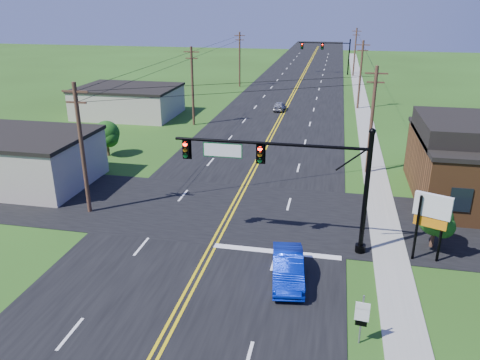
% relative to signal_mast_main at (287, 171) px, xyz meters
% --- Properties ---
extents(ground, '(260.00, 260.00, 0.00)m').
position_rel_signal_mast_main_xyz_m(ground, '(-4.34, -8.00, -4.75)').
color(ground, '#254413').
rests_on(ground, ground).
extents(road_main, '(16.00, 220.00, 0.04)m').
position_rel_signal_mast_main_xyz_m(road_main, '(-4.34, 42.00, -4.73)').
color(road_main, black).
rests_on(road_main, ground).
extents(road_cross, '(70.00, 10.00, 0.04)m').
position_rel_signal_mast_main_xyz_m(road_cross, '(-4.34, 4.00, -4.73)').
color(road_cross, black).
rests_on(road_cross, ground).
extents(sidewalk, '(2.00, 160.00, 0.08)m').
position_rel_signal_mast_main_xyz_m(sidewalk, '(6.16, 32.00, -4.71)').
color(sidewalk, gray).
rests_on(sidewalk, ground).
extents(signal_mast_main, '(11.30, 0.60, 7.48)m').
position_rel_signal_mast_main_xyz_m(signal_mast_main, '(0.00, 0.00, 0.00)').
color(signal_mast_main, black).
rests_on(signal_mast_main, ground).
extents(signal_mast_far, '(10.98, 0.60, 7.48)m').
position_rel_signal_mast_main_xyz_m(signal_mast_far, '(0.10, 72.00, -0.20)').
color(signal_mast_far, black).
rests_on(signal_mast_far, ground).
extents(cream_bldg_near, '(10.20, 8.20, 4.10)m').
position_rel_signal_mast_main_xyz_m(cream_bldg_near, '(-21.34, 6.00, -2.69)').
color(cream_bldg_near, '#BDB1A2').
rests_on(cream_bldg_near, ground).
extents(cream_bldg_far, '(12.20, 9.20, 3.70)m').
position_rel_signal_mast_main_xyz_m(cream_bldg_far, '(-23.34, 30.00, -2.89)').
color(cream_bldg_far, '#BDB1A2').
rests_on(cream_bldg_far, ground).
extents(utility_pole_left_a, '(1.80, 0.28, 9.00)m').
position_rel_signal_mast_main_xyz_m(utility_pole_left_a, '(-13.84, 2.00, -0.03)').
color(utility_pole_left_a, '#3A261A').
rests_on(utility_pole_left_a, ground).
extents(utility_pole_left_b, '(1.80, 0.28, 9.00)m').
position_rel_signal_mast_main_xyz_m(utility_pole_left_b, '(-13.84, 27.00, -0.03)').
color(utility_pole_left_b, '#3A261A').
rests_on(utility_pole_left_b, ground).
extents(utility_pole_left_c, '(1.80, 0.28, 9.00)m').
position_rel_signal_mast_main_xyz_m(utility_pole_left_c, '(-13.84, 54.00, -0.03)').
color(utility_pole_left_c, '#3A261A').
rests_on(utility_pole_left_c, ground).
extents(utility_pole_right_a, '(1.80, 0.28, 9.00)m').
position_rel_signal_mast_main_xyz_m(utility_pole_right_a, '(5.46, 14.00, -0.03)').
color(utility_pole_right_a, '#3A261A').
rests_on(utility_pole_right_a, ground).
extents(utility_pole_right_b, '(1.80, 0.28, 9.00)m').
position_rel_signal_mast_main_xyz_m(utility_pole_right_b, '(5.46, 40.00, -0.03)').
color(utility_pole_right_b, '#3A261A').
rests_on(utility_pole_right_b, ground).
extents(utility_pole_right_c, '(1.80, 0.28, 9.00)m').
position_rel_signal_mast_main_xyz_m(utility_pole_right_c, '(5.46, 70.00, -0.03)').
color(utility_pole_right_c, '#3A261A').
rests_on(utility_pole_right_c, ground).
extents(tree_right_back, '(3.00, 3.00, 4.10)m').
position_rel_signal_mast_main_xyz_m(tree_right_back, '(11.66, 18.00, -2.15)').
color(tree_right_back, '#3A261A').
rests_on(tree_right_back, ground).
extents(shrub_corner, '(2.00, 2.00, 2.86)m').
position_rel_signal_mast_main_xyz_m(shrub_corner, '(8.66, 1.50, -2.90)').
color(shrub_corner, '#3A261A').
rests_on(shrub_corner, ground).
extents(tree_left, '(2.40, 2.40, 3.37)m').
position_rel_signal_mast_main_xyz_m(tree_left, '(-18.34, 14.00, -2.59)').
color(tree_left, '#3A261A').
rests_on(tree_left, ground).
extents(blue_car, '(2.17, 4.68, 1.49)m').
position_rel_signal_mast_main_xyz_m(blue_car, '(0.61, -3.84, -4.01)').
color(blue_car, '#0822B1').
rests_on(blue_car, ground).
extents(distant_car, '(1.52, 3.51, 1.18)m').
position_rel_signal_mast_main_xyz_m(distant_car, '(-4.83, 36.65, -4.16)').
color(distant_car, '#9E9EA2').
rests_on(distant_car, ground).
extents(route_sign, '(0.60, 0.12, 2.41)m').
position_rel_signal_mast_main_xyz_m(route_sign, '(4.15, -8.02, -3.35)').
color(route_sign, slate).
rests_on(route_sign, ground).
extents(stop_sign, '(0.80, 0.13, 2.24)m').
position_rel_signal_mast_main_xyz_m(stop_sign, '(8.49, 4.46, -3.14)').
color(stop_sign, slate).
rests_on(stop_sign, ground).
extents(pylon_sign, '(1.92, 1.01, 4.05)m').
position_rel_signal_mast_main_xyz_m(pylon_sign, '(8.01, -0.22, -1.79)').
color(pylon_sign, black).
rests_on(pylon_sign, ground).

